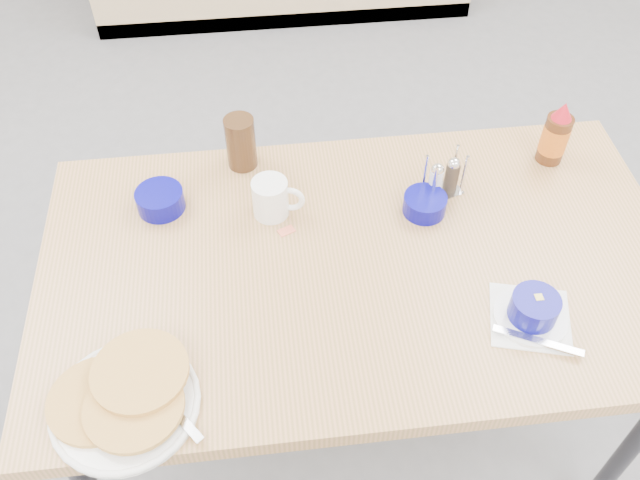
{
  "coord_description": "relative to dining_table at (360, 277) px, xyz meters",
  "views": [
    {
      "loc": [
        -0.2,
        -0.67,
        1.89
      ],
      "look_at": [
        -0.09,
        0.26,
        0.82
      ],
      "focal_mm": 38.0,
      "sensor_mm": 36.0,
      "label": 1
    }
  ],
  "objects": [
    {
      "name": "dining_table",
      "position": [
        0.0,
        0.0,
        0.0
      ],
      "size": [
        1.4,
        0.8,
        0.76
      ],
      "color": "tan",
      "rests_on": "ground"
    },
    {
      "name": "pancake_plate",
      "position": [
        -0.48,
        -0.29,
        0.08
      ],
      "size": [
        0.28,
        0.27,
        0.05
      ],
      "rotation": [
        0.0,
        0.0,
        0.33
      ],
      "color": "white",
      "rests_on": "dining_table"
    },
    {
      "name": "coffee_mug",
      "position": [
        -0.18,
        0.16,
        0.11
      ],
      "size": [
        0.12,
        0.08,
        0.09
      ],
      "rotation": [
        0.0,
        0.0,
        -0.21
      ],
      "color": "white",
      "rests_on": "dining_table"
    },
    {
      "name": "grits_setting",
      "position": [
        0.31,
        -0.19,
        0.09
      ],
      "size": [
        0.19,
        0.21,
        0.07
      ],
      "rotation": [
        0.0,
        0.0,
        -0.26
      ],
      "color": "white",
      "rests_on": "dining_table"
    },
    {
      "name": "creamer_bowl",
      "position": [
        -0.44,
        0.21,
        0.09
      ],
      "size": [
        0.11,
        0.11,
        0.05
      ],
      "rotation": [
        0.0,
        0.0,
        -0.31
      ],
      "color": "#060576",
      "rests_on": "dining_table"
    },
    {
      "name": "butter_bowl",
      "position": [
        0.17,
        0.13,
        0.08
      ],
      "size": [
        0.1,
        0.1,
        0.04
      ],
      "rotation": [
        0.0,
        0.0,
        0.34
      ],
      "color": "#060576",
      "rests_on": "dining_table"
    },
    {
      "name": "amber_tumbler",
      "position": [
        -0.24,
        0.34,
        0.13
      ],
      "size": [
        0.09,
        0.09,
        0.14
      ],
      "primitive_type": "cylinder",
      "rotation": [
        0.0,
        0.0,
        0.39
      ],
      "color": "#3A2312",
      "rests_on": "dining_table"
    },
    {
      "name": "condiment_caddy",
      "position": [
        0.22,
        0.18,
        0.1
      ],
      "size": [
        0.11,
        0.08,
        0.12
      ],
      "rotation": [
        0.0,
        0.0,
        0.33
      ],
      "color": "silver",
      "rests_on": "dining_table"
    },
    {
      "name": "syrup_bottle",
      "position": [
        0.51,
        0.27,
        0.14
      ],
      "size": [
        0.07,
        0.07,
        0.17
      ],
      "rotation": [
        0.0,
        0.0,
        -0.43
      ],
      "color": "#47230F",
      "rests_on": "dining_table"
    },
    {
      "name": "sugar_wrapper",
      "position": [
        -0.16,
        0.1,
        0.06
      ],
      "size": [
        0.04,
        0.04,
        0.0
      ],
      "primitive_type": "cube",
      "rotation": [
        0.0,
        0.0,
        0.42
      ],
      "color": "#EF6C4F",
      "rests_on": "dining_table"
    }
  ]
}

